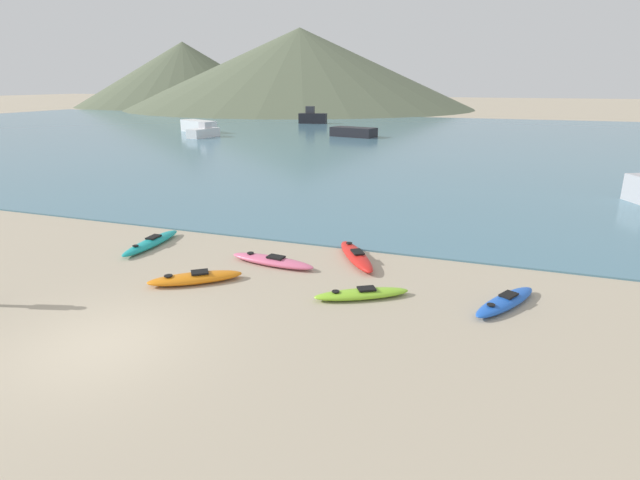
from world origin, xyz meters
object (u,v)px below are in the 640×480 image
at_px(kayak_on_sand_5, 272,261).
at_px(moored_boat_3, 198,126).
at_px(kayak_on_sand_4, 505,302).
at_px(moored_boat_0, 353,132).
at_px(moored_boat_2, 204,132).
at_px(moored_boat_4, 313,117).
at_px(kayak_on_sand_2, 362,294).
at_px(kayak_on_sand_1, 195,278).
at_px(kayak_on_sand_3, 151,243).
at_px(kayak_on_sand_0, 356,256).

xyz_separation_m(kayak_on_sand_5, moored_boat_3, (-26.53, 37.09, 0.59)).
height_order(kayak_on_sand_4, kayak_on_sand_5, kayak_on_sand_5).
distance_m(moored_boat_0, moored_boat_2, 15.81).
bearing_deg(moored_boat_4, moored_boat_0, -55.93).
distance_m(kayak_on_sand_2, moored_boat_3, 48.85).
bearing_deg(moored_boat_0, kayak_on_sand_5, -77.81).
relative_size(kayak_on_sand_2, moored_boat_2, 0.67).
height_order(kayak_on_sand_1, kayak_on_sand_3, kayak_on_sand_1).
height_order(moored_boat_0, moored_boat_3, moored_boat_3).
bearing_deg(kayak_on_sand_3, moored_boat_0, 95.16).
height_order(kayak_on_sand_3, moored_boat_3, moored_boat_3).
bearing_deg(moored_boat_2, kayak_on_sand_0, -50.89).
distance_m(kayak_on_sand_0, moored_boat_2, 40.27).
height_order(kayak_on_sand_1, kayak_on_sand_5, kayak_on_sand_1).
bearing_deg(kayak_on_sand_0, moored_boat_2, 129.11).
distance_m(kayak_on_sand_4, moored_boat_4, 60.23).
bearing_deg(moored_boat_0, moored_boat_4, 124.07).
xyz_separation_m(kayak_on_sand_2, kayak_on_sand_5, (-3.38, 1.53, 0.01)).
bearing_deg(kayak_on_sand_4, moored_boat_0, 111.39).
relative_size(kayak_on_sand_0, kayak_on_sand_1, 1.13).
height_order(kayak_on_sand_3, kayak_on_sand_5, kayak_on_sand_3).
bearing_deg(kayak_on_sand_5, kayak_on_sand_1, -124.87).
bearing_deg(kayak_on_sand_2, moored_boat_2, 127.74).
bearing_deg(kayak_on_sand_1, moored_boat_3, 122.59).
bearing_deg(kayak_on_sand_2, moored_boat_4, 111.74).
xyz_separation_m(kayak_on_sand_1, kayak_on_sand_2, (4.85, 0.58, -0.03)).
distance_m(moored_boat_0, moored_boat_3, 18.29).
xyz_separation_m(kayak_on_sand_0, kayak_on_sand_4, (4.61, -2.04, -0.04)).
bearing_deg(kayak_on_sand_1, kayak_on_sand_3, 144.79).
bearing_deg(kayak_on_sand_3, moored_boat_4, 104.49).
relative_size(kayak_on_sand_2, kayak_on_sand_5, 0.85).
relative_size(kayak_on_sand_2, moored_boat_4, 0.64).
relative_size(kayak_on_sand_4, kayak_on_sand_5, 0.88).
bearing_deg(moored_boat_2, kayak_on_sand_4, -47.96).
bearing_deg(moored_boat_2, kayak_on_sand_2, -52.26).
bearing_deg(kayak_on_sand_1, moored_boat_0, 99.55).
bearing_deg(kayak_on_sand_5, kayak_on_sand_3, 176.84).
bearing_deg(kayak_on_sand_0, kayak_on_sand_2, -71.30).
xyz_separation_m(moored_boat_2, moored_boat_4, (4.33, 21.18, 0.28)).
xyz_separation_m(kayak_on_sand_5, moored_boat_2, (-22.98, 32.52, 0.46)).
height_order(moored_boat_0, moored_boat_2, moored_boat_2).
xyz_separation_m(kayak_on_sand_4, moored_boat_4, (-25.69, 54.47, 0.74)).
bearing_deg(kayak_on_sand_0, kayak_on_sand_1, -139.09).
height_order(kayak_on_sand_4, moored_boat_2, moored_boat_2).
height_order(kayak_on_sand_2, kayak_on_sand_5, kayak_on_sand_5).
height_order(kayak_on_sand_4, moored_boat_0, moored_boat_0).
distance_m(kayak_on_sand_3, kayak_on_sand_4, 11.93).
xyz_separation_m(kayak_on_sand_3, kayak_on_sand_4, (11.89, -1.04, -0.01)).
distance_m(moored_boat_2, moored_boat_4, 21.62).
relative_size(kayak_on_sand_2, kayak_on_sand_4, 0.97).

